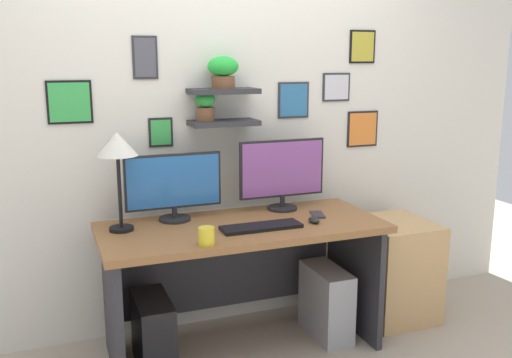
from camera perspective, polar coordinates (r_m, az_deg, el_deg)
ground_plane at (r=3.43m, az=-1.32°, el=-16.66°), size 8.00×8.00×0.00m
back_wall_assembly at (r=3.44m, az=-3.85°, el=7.11°), size 4.40×0.24×2.70m
desk at (r=3.25m, az=-1.69°, el=-7.90°), size 1.57×0.68×0.75m
monitor_left at (r=3.20m, az=-8.32°, el=-0.63°), size 0.55×0.18×0.38m
monitor_right at (r=3.40m, az=2.65°, el=0.67°), size 0.54×0.18×0.43m
keyboard at (r=3.06m, az=0.53°, el=-4.84°), size 0.44×0.14×0.02m
computer_mouse at (r=3.18m, az=5.87°, el=-4.15°), size 0.06×0.09×0.03m
desk_lamp at (r=3.01m, az=-13.80°, el=2.85°), size 0.21×0.21×0.53m
cell_phone at (r=3.33m, az=6.23°, el=-3.58°), size 0.11×0.15×0.01m
coffee_mug at (r=2.80m, az=-5.02°, el=-5.77°), size 0.08×0.08×0.09m
drawer_cabinet at (r=3.80m, az=13.73°, el=-8.81°), size 0.44×0.50×0.64m
computer_tower_left at (r=3.21m, az=-10.33°, el=-15.03°), size 0.18×0.40×0.39m
computer_tower_right at (r=3.50m, az=7.09°, el=-12.22°), size 0.18×0.40×0.43m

